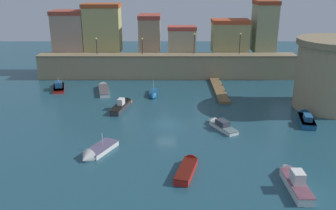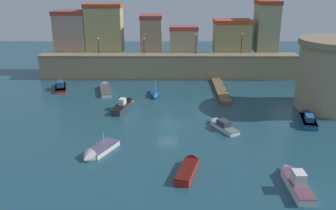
% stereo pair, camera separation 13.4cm
% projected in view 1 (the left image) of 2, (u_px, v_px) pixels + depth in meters
% --- Properties ---
extents(ground_plane, '(123.86, 123.86, 0.00)m').
position_uv_depth(ground_plane, '(168.00, 124.00, 45.73)').
color(ground_plane, '#1E4756').
extents(quay_wall, '(45.98, 3.34, 4.37)m').
position_uv_depth(quay_wall, '(168.00, 66.00, 65.89)').
color(quay_wall, '#9E8966').
rests_on(quay_wall, ground).
extents(old_town_backdrop, '(41.18, 5.70, 9.29)m').
position_uv_depth(old_town_backdrop, '(159.00, 31.00, 67.65)').
color(old_town_backdrop, tan).
rests_on(old_town_backdrop, ground).
extents(fortress_tower, '(10.40, 10.40, 9.69)m').
position_uv_depth(fortress_tower, '(334.00, 74.00, 49.86)').
color(fortress_tower, '#9E8966').
rests_on(fortress_tower, ground).
extents(pier_dock, '(1.72, 13.21, 0.70)m').
position_uv_depth(pier_dock, '(221.00, 90.00, 58.85)').
color(pier_dock, brown).
rests_on(pier_dock, ground).
extents(quay_lamp_0, '(0.32, 0.32, 2.95)m').
position_uv_depth(quay_lamp_0, '(98.00, 43.00, 64.55)').
color(quay_lamp_0, black).
rests_on(quay_lamp_0, quay_wall).
extents(quay_lamp_1, '(0.32, 0.32, 2.92)m').
position_uv_depth(quay_lamp_1, '(144.00, 43.00, 64.53)').
color(quay_lamp_1, black).
rests_on(quay_lamp_1, quay_wall).
extents(quay_lamp_2, '(0.32, 0.32, 3.70)m').
position_uv_depth(quay_lamp_2, '(196.00, 41.00, 64.34)').
color(quay_lamp_2, black).
rests_on(quay_lamp_2, quay_wall).
extents(quay_lamp_3, '(0.32, 0.32, 3.77)m').
position_uv_depth(quay_lamp_3, '(242.00, 40.00, 64.29)').
color(quay_lamp_3, black).
rests_on(quay_lamp_3, quay_wall).
extents(moored_boat_0, '(1.45, 6.48, 2.11)m').
position_uv_depth(moored_boat_0, '(295.00, 180.00, 32.19)').
color(moored_boat_0, white).
rests_on(moored_boat_0, ground).
extents(moored_boat_1, '(2.70, 6.77, 1.79)m').
position_uv_depth(moored_boat_1, '(124.00, 105.00, 51.32)').
color(moored_boat_1, '#333338').
rests_on(moored_boat_1, ground).
extents(moored_boat_2, '(2.75, 5.92, 1.79)m').
position_uv_depth(moored_boat_2, '(307.00, 118.00, 46.47)').
color(moored_boat_2, '#195689').
rests_on(moored_boat_2, ground).
extents(moored_boat_3, '(2.98, 7.19, 1.42)m').
position_uv_depth(moored_boat_3, '(105.00, 88.00, 59.06)').
color(moored_boat_3, silver).
rests_on(moored_boat_3, ground).
extents(moored_boat_4, '(3.84, 5.40, 2.50)m').
position_uv_depth(moored_boat_4, '(97.00, 152.00, 37.77)').
color(moored_boat_4, silver).
rests_on(moored_boat_4, ground).
extents(moored_boat_5, '(3.63, 5.37, 1.51)m').
position_uv_depth(moored_boat_5, '(221.00, 125.00, 44.64)').
color(moored_boat_5, white).
rests_on(moored_boat_5, ground).
extents(moored_boat_6, '(2.77, 5.82, 1.26)m').
position_uv_depth(moored_boat_6, '(189.00, 167.00, 34.75)').
color(moored_boat_6, red).
rests_on(moored_boat_6, ground).
extents(moored_boat_7, '(3.15, 6.30, 2.56)m').
position_uv_depth(moored_boat_7, '(60.00, 86.00, 60.50)').
color(moored_boat_7, red).
rests_on(moored_boat_7, ground).
extents(moored_boat_8, '(1.43, 4.51, 2.69)m').
position_uv_depth(moored_boat_8, '(155.00, 94.00, 56.42)').
color(moored_boat_8, '#195689').
rests_on(moored_boat_8, ground).
extents(mooring_buoy_0, '(0.69, 0.69, 0.69)m').
position_uv_depth(mooring_buoy_0, '(132.00, 102.00, 53.74)').
color(mooring_buoy_0, '#EA4C19').
rests_on(mooring_buoy_0, ground).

